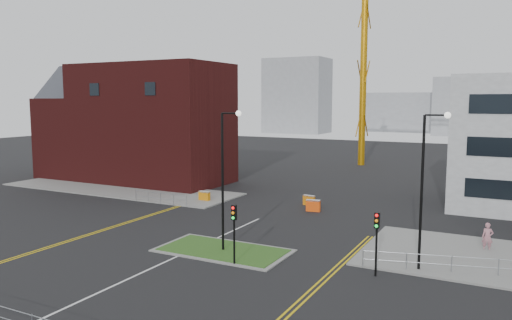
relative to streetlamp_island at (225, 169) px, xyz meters
The scene contains 23 objects.
ground 9.91m from the streetlamp_island, 105.50° to the right, with size 200.00×200.00×0.00m, color black.
pavement_left 26.80m from the streetlamp_island, 147.78° to the left, with size 28.00×8.00×0.12m, color slate.
island_kerb 5.38m from the streetlamp_island, behind, with size 8.60×4.60×0.08m, color slate.
grass_island 5.36m from the streetlamp_island, behind, with size 8.00×4.00×0.12m, color #244C19.
brick_building 32.20m from the streetlamp_island, 141.56° to the left, with size 24.20×10.07×14.24m.
streetlamp_island is the anchor object (origin of this frame).
streetlamp_right_near 12.17m from the streetlamp_island, ahead, with size 1.46×0.36×9.18m.
traffic_light_island 3.92m from the streetlamp_island, 48.59° to the right, with size 0.28×0.33×3.65m.
traffic_light_right 10.19m from the streetlamp_island, ahead, with size 0.28×0.33×3.65m.
railing_front 14.91m from the streetlamp_island, 99.00° to the right, with size 24.05×0.05×1.10m.
railing_left 17.22m from the streetlamp_island, 142.89° to the left, with size 6.05×0.05×1.10m.
centre_line 8.38m from the streetlamp_island, 110.29° to the right, with size 0.15×30.00×0.01m, color silver.
yellow_left_a 12.61m from the streetlamp_island, 169.89° to the left, with size 0.12×24.00×0.01m, color gold.
yellow_left_b 12.35m from the streetlamp_island, 169.62° to the left, with size 0.12×24.00×0.01m, color gold.
yellow_right_a 9.29m from the streetlamp_island, 15.36° to the right, with size 0.12×20.00×0.01m, color gold.
yellow_right_b 9.53m from the streetlamp_island, 14.78° to the right, with size 0.12×20.00×0.01m, color gold.
skyline_a 119.82m from the streetlamp_island, 110.65° to the left, with size 18.00×12.00×22.00m, color gray.
skyline_b 122.28m from the streetlamp_island, 86.35° to the left, with size 24.00×12.00×16.00m, color gray.
skyline_d 132.40m from the streetlamp_island, 94.43° to the left, with size 30.00×12.00×12.00m, color gray.
pedestrian 17.64m from the streetlamp_island, 27.82° to the left, with size 0.69×0.45×1.89m, color #BA7884.
barrier_left 17.22m from the streetlamp_island, 128.22° to the left, with size 1.20×0.49×0.99m.
barrier_mid 14.59m from the streetlamp_island, 86.74° to the left, with size 1.28×0.58×1.04m.
barrier_right 16.74m from the streetlamp_island, 91.81° to the left, with size 1.16×0.52×0.94m.
Camera 1 is at (18.51, -19.08, 9.84)m, focal length 35.00 mm.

